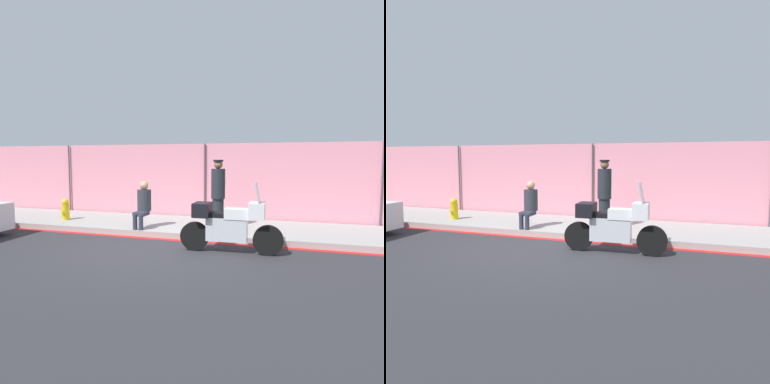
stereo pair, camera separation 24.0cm
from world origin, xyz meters
The scene contains 8 objects.
ground_plane centered at (0.00, 0.00, 0.00)m, with size 120.00×120.00×0.00m, color #2D2D33.
sidewalk centered at (0.00, 2.33, 0.08)m, with size 37.43×2.60×0.15m.
curb_paint_stripe centered at (0.00, 0.93, 0.00)m, with size 37.43×0.18×0.01m.
storefront_fence centered at (0.00, 3.72, 1.24)m, with size 35.56×0.17×2.48m.
motorcycle centered at (1.45, 0.22, 0.61)m, with size 2.20×0.54×1.51m.
officer_standing centered at (0.81, 1.99, 1.09)m, with size 0.37×0.37×1.82m.
person_seated_on_curb centered at (-1.13, 1.47, 0.84)m, with size 0.37×0.65×1.25m.
fire_hydrant centered at (-3.92, 1.88, 0.47)m, with size 0.24×0.30×0.64m.
Camera 1 is at (2.79, -6.84, 1.97)m, focal length 32.00 mm.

